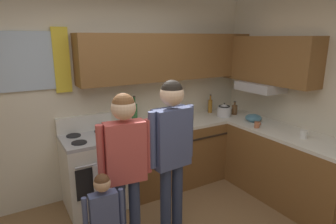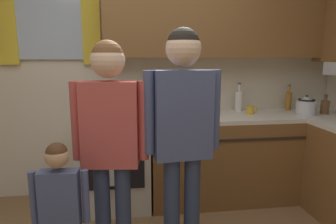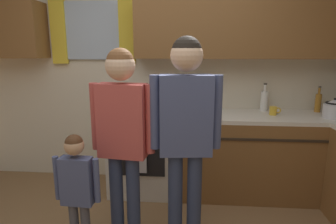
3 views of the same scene
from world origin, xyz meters
The scene contains 11 objects.
back_wall_unit centered at (0.07, 1.82, 1.48)m, with size 4.60×0.42×2.60m.
kitchen_counter_run centered at (1.57, 1.06, 0.45)m, with size 2.11×2.22×0.90m.
stove_oven centered at (-0.17, 1.54, 0.47)m, with size 0.68×0.67×1.10m.
bottle_wine_green centered at (0.49, 1.75, 1.05)m, with size 0.08×0.08×0.39m.
bottle_milk_white centered at (1.18, 1.74, 1.02)m, with size 0.08×0.08×0.31m.
bottle_oil_amber centered at (1.76, 1.73, 1.01)m, with size 0.06×0.06×0.29m.
mug_mustard_yellow centered at (1.24, 1.54, 0.95)m, with size 0.12×0.08×0.09m.
stovetop_kettle centered at (1.80, 1.44, 1.00)m, with size 0.27×0.20×0.21m.
adult_holding_child centered at (-0.14, 0.54, 1.00)m, with size 0.49×0.22×1.59m.
adult_in_plaid centered at (0.33, 0.52, 1.05)m, with size 0.51×0.23×1.67m.
small_child centered at (-0.43, 0.33, 0.63)m, with size 0.34×0.14×1.01m.
Camera 3 is at (0.37, -1.46, 1.57)m, focal length 30.24 mm.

